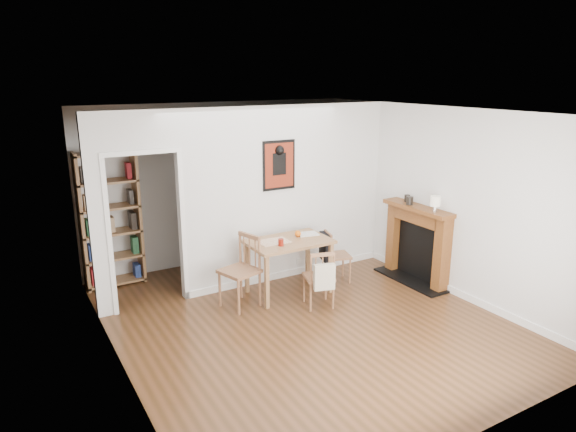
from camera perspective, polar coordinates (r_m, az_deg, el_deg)
ground at (r=6.68m, az=1.75°, el=-11.37°), size 5.20×5.20×0.00m
room_shell at (r=7.38m, az=-3.06°, el=2.00°), size 5.20×5.20×5.20m
dining_table at (r=7.18m, az=0.08°, el=-3.42°), size 1.15×0.73×0.78m
chair_left at (r=6.85m, az=-5.42°, el=-6.21°), size 0.61×0.61×0.98m
chair_right at (r=7.71m, az=5.37°, el=-4.37°), size 0.53×0.49×0.78m
chair_front at (r=6.87m, az=3.46°, el=-6.82°), size 0.50×0.53×0.81m
bookshelf at (r=7.83m, az=-19.13°, el=-0.44°), size 0.84×0.33×1.99m
fireplace at (r=7.89m, az=14.22°, el=-2.72°), size 0.45×1.25×1.16m
red_glass at (r=6.91m, az=-0.80°, el=-2.94°), size 0.07×0.07×0.10m
orange_fruit at (r=7.29m, az=1.11°, el=-1.98°), size 0.09×0.09×0.09m
placemat at (r=7.09m, az=-1.59°, el=-2.85°), size 0.43×0.33×0.00m
notebook at (r=7.41m, az=2.20°, el=-2.00°), size 0.33×0.27×0.01m
mantel_lamp at (r=7.43m, az=16.05°, el=1.50°), size 0.14×0.14×0.22m
ceramic_jar_a at (r=7.75m, az=13.37°, el=1.67°), size 0.10×0.10×0.12m
ceramic_jar_b at (r=7.93m, az=13.09°, el=1.93°), size 0.08×0.08×0.11m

